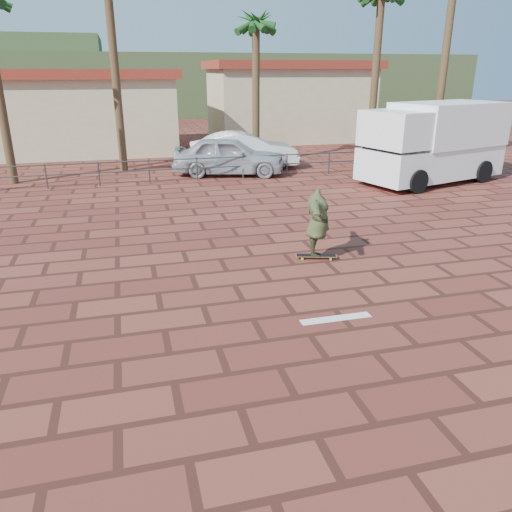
# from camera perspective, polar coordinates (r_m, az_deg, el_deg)

# --- Properties ---
(ground) EXTENTS (120.00, 120.00, 0.00)m
(ground) POSITION_cam_1_polar(r_m,az_deg,el_deg) (10.48, 2.98, -4.66)
(ground) COLOR brown
(ground) RESTS_ON ground
(paint_stripe) EXTENTS (1.40, 0.22, 0.01)m
(paint_stripe) POSITION_cam_1_polar(r_m,az_deg,el_deg) (9.70, 9.11, -7.06)
(paint_stripe) COLOR white
(paint_stripe) RESTS_ON ground
(guardrail) EXTENTS (24.06, 0.06, 1.00)m
(guardrail) POSITION_cam_1_polar(r_m,az_deg,el_deg) (21.56, -6.77, 10.29)
(guardrail) COLOR #47494F
(guardrail) RESTS_ON ground
(palm_center) EXTENTS (2.40, 2.40, 7.75)m
(palm_center) POSITION_cam_1_polar(r_m,az_deg,el_deg) (25.43, -0.01, 24.81)
(palm_center) COLOR brown
(palm_center) RESTS_ON ground
(building_west) EXTENTS (12.60, 7.60, 4.50)m
(building_west) POSITION_cam_1_polar(r_m,az_deg,el_deg) (31.25, -21.07, 15.22)
(building_west) COLOR beige
(building_west) RESTS_ON ground
(building_east) EXTENTS (10.60, 6.60, 5.00)m
(building_east) POSITION_cam_1_polar(r_m,az_deg,el_deg) (34.84, 3.78, 17.31)
(building_east) COLOR beige
(building_east) RESTS_ON ground
(hill_front) EXTENTS (70.00, 18.00, 6.00)m
(hill_front) POSITION_cam_1_polar(r_m,az_deg,el_deg) (59.12, -12.51, 18.64)
(hill_front) COLOR #384C28
(hill_front) RESTS_ON ground
(longboard) EXTENTS (1.04, 0.51, 0.10)m
(longboard) POSITION_cam_1_polar(r_m,az_deg,el_deg) (12.57, 6.89, 0.01)
(longboard) COLOR olive
(longboard) RESTS_ON ground
(skateboarder) EXTENTS (1.19, 2.15, 1.69)m
(skateboarder) POSITION_cam_1_polar(r_m,az_deg,el_deg) (12.30, 7.06, 3.78)
(skateboarder) COLOR #3C4425
(skateboarder) RESTS_ON longboard
(campervan) EXTENTS (6.66, 4.19, 3.21)m
(campervan) POSITION_cam_1_polar(r_m,az_deg,el_deg) (22.37, 19.66, 12.25)
(campervan) COLOR white
(campervan) RESTS_ON ground
(car_silver) EXTENTS (5.31, 3.22, 1.69)m
(car_silver) POSITION_cam_1_polar(r_m,az_deg,el_deg) (22.77, -3.12, 11.36)
(car_silver) COLOR #ABADB2
(car_silver) RESTS_ON ground
(car_white) EXTENTS (5.27, 2.25, 1.69)m
(car_white) POSITION_cam_1_polar(r_m,az_deg,el_deg) (24.31, -1.38, 11.97)
(car_white) COLOR white
(car_white) RESTS_ON ground
(street_sign) EXTENTS (0.41, 0.11, 2.05)m
(street_sign) POSITION_cam_1_polar(r_m,az_deg,el_deg) (25.96, 21.06, 12.51)
(street_sign) COLOR gray
(street_sign) RESTS_ON ground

